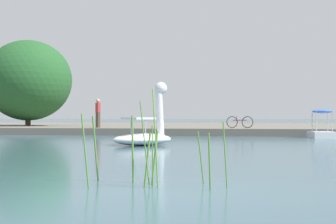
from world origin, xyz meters
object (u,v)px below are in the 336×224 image
object	(u,v)px
tree_willow_overhanging	(28,80)
bicycle_parked	(240,122)
swan_boat	(145,133)
person_on_path	(98,112)
pedal_boat_blue	(322,129)

from	to	relation	value
tree_willow_overhanging	bicycle_parked	world-z (taller)	tree_willow_overhanging
swan_boat	bicycle_parked	distance (m)	13.07
person_on_path	pedal_boat_blue	bearing A→B (deg)	-14.81
tree_willow_overhanging	bicycle_parked	size ratio (longest dim) A/B	5.76
pedal_boat_blue	person_on_path	xyz separation A→B (m)	(-13.26, 3.50, 0.93)
swan_boat	bicycle_parked	world-z (taller)	swan_boat
person_on_path	bicycle_parked	size ratio (longest dim) A/B	1.11
tree_willow_overhanging	bicycle_parked	bearing A→B (deg)	-17.06
bicycle_parked	pedal_boat_blue	bearing A→B (deg)	-41.90
swan_boat	tree_willow_overhanging	size ratio (longest dim) A/B	0.30
person_on_path	bicycle_parked	bearing A→B (deg)	3.21
person_on_path	bicycle_parked	distance (m)	8.84
pedal_boat_blue	tree_willow_overhanging	bearing A→B (deg)	156.44
pedal_boat_blue	bicycle_parked	bearing A→B (deg)	138.10
swan_boat	person_on_path	bearing A→B (deg)	114.98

